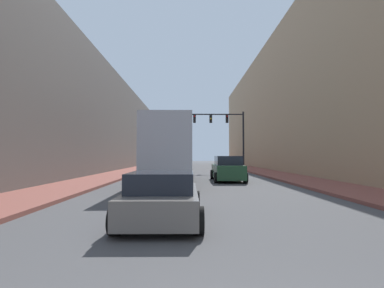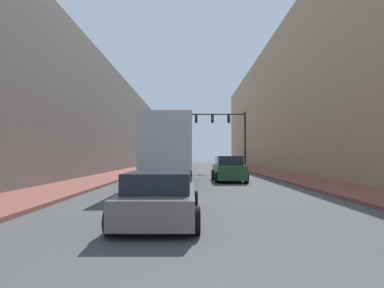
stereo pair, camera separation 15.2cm
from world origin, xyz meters
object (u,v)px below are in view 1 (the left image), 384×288
(suv_car, at_px, (228,169))
(traffic_signal_gantry, at_px, (226,128))
(sedan_car, at_px, (163,197))
(semi_truck, at_px, (173,149))

(suv_car, distance_m, traffic_signal_gantry, 13.22)
(traffic_signal_gantry, bearing_deg, suv_car, -96.52)
(suv_car, height_order, traffic_signal_gantry, traffic_signal_gantry)
(sedan_car, bearing_deg, semi_truck, 91.88)
(suv_car, bearing_deg, traffic_signal_gantry, 83.48)
(semi_truck, height_order, traffic_signal_gantry, traffic_signal_gantry)
(semi_truck, xyz_separation_m, traffic_signal_gantry, (5.28, 12.90, 2.64))
(sedan_car, bearing_deg, suv_car, 74.92)
(suv_car, xyz_separation_m, traffic_signal_gantry, (1.43, 12.52, 4.02))
(sedan_car, relative_size, suv_car, 0.93)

